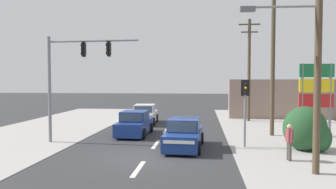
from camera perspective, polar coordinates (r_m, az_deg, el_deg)
name	(u,v)px	position (r m, az deg, el deg)	size (l,w,h in m)	color
ground_plane	(147,157)	(15.37, -3.73, -10.84)	(140.00, 140.00, 0.00)	#303033
lane_dash_near	(138,169)	(13.46, -5.20, -12.76)	(0.20, 2.40, 0.01)	silver
lane_dash_mid	(156,144)	(18.27, -2.12, -8.66)	(0.20, 2.40, 0.01)	silver
lane_dash_far	(166,130)	(23.15, -0.37, -6.27)	(0.20, 2.40, 0.01)	silver
kerb_right_verge	(334,152)	(18.29, 26.91, -8.90)	(10.00, 44.00, 0.02)	#A39E99
kerb_left_verge	(20,138)	(22.03, -24.36, -6.93)	(8.00, 40.00, 0.02)	#A39E99
utility_pole_foreground_right	(314,49)	(13.39, 24.09, 7.28)	(3.78, 0.36, 8.72)	#4C3D2B
utility_pole_midground_right	(273,45)	(21.85, 17.84, 8.14)	(1.80, 0.26, 10.97)	#4C3D2B
utility_pole_background_right	(249,68)	(28.96, 13.93, 4.56)	(1.80, 0.26, 8.74)	#4C3D2B
traffic_signal_mast	(71,69)	(19.13, -16.59, 4.22)	(5.28, 0.53, 6.00)	slate
pedestal_signal_right_kerb	(245,102)	(17.57, 13.28, -1.23)	(0.44, 0.30, 3.56)	slate
shopping_plaza_sign	(316,89)	(22.63, 24.42, 0.88)	(2.10, 0.16, 4.60)	slate
roadside_bush	(307,130)	(17.85, 23.08, -5.72)	(2.25, 1.93, 2.24)	#234C28
shopfront_wall_far	(296,99)	(31.93, 21.35, -0.77)	(12.00, 1.00, 3.60)	gray
sedan_receding_far	(184,135)	(17.12, 2.79, -7.04)	(2.06, 4.32, 1.56)	navy
sedan_oncoming_mid	(145,115)	(26.72, -4.06, -3.58)	(2.01, 4.30, 1.56)	silver
sedan_kerbside_parked	(135,124)	(21.27, -5.81, -5.17)	(1.96, 4.27, 1.56)	navy
pedestrian_at_kerb	(289,140)	(15.39, 20.37, -7.46)	(0.27, 0.56, 1.63)	#47423D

